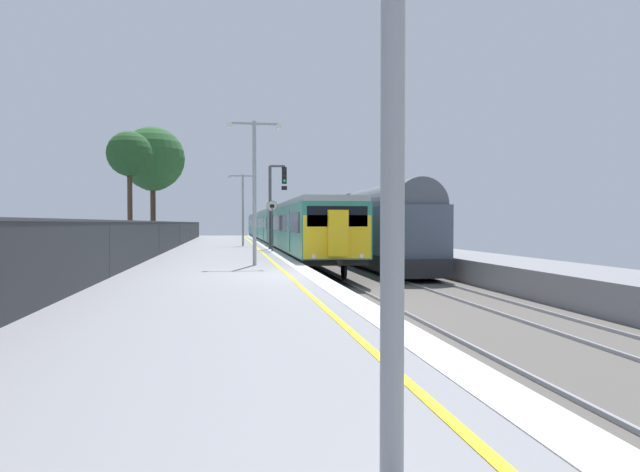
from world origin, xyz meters
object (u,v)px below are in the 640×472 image
Objects in this scene: platform_lamp_mid at (254,180)px; platform_lamp_far at (243,203)px; signal_gantry at (275,197)px; speed_limit_sign at (272,219)px; background_tree_centre at (153,161)px; freight_train_adjacent_track at (336,225)px; background_tree_left at (130,156)px; commuter_train_at_platform at (275,226)px.

platform_lamp_far is (0.00, 18.12, -0.24)m from platform_lamp_mid.
signal_gantry is 3.27m from speed_limit_sign.
background_tree_centre is (-6.50, 22.75, 2.98)m from platform_lamp_mid.
freight_train_adjacent_track is 15.01× the size of speed_limit_sign.
speed_limit_sign is 12.15m from background_tree_left.
background_tree_left is (-7.28, 17.50, 2.75)m from platform_lamp_mid.
platform_lamp_mid is at bearing -67.43° from background_tree_left.
speed_limit_sign is 0.52× the size of platform_lamp_mid.
signal_gantry is 5.41m from platform_lamp_far.
signal_gantry reaches higher than commuter_train_at_platform.
freight_train_adjacent_track is 8.59× the size of platform_lamp_far.
platform_lamp_mid is at bearing -97.88° from speed_limit_sign.
platform_lamp_mid reaches higher than commuter_train_at_platform.
freight_train_adjacent_track is at bearing 59.88° from signal_gantry.
commuter_train_at_platform is 12.68× the size of platform_lamp_far.
background_tree_left reaches higher than freight_train_adjacent_track.
background_tree_left is at bearing -161.18° from freight_train_adjacent_track.
freight_train_adjacent_track is 7.85× the size of platform_lamp_mid.
commuter_train_at_platform is 21.16m from speed_limit_sign.
platform_lamp_mid is at bearing -74.07° from background_tree_centre.
speed_limit_sign is 10.25m from platform_lamp_mid.
commuter_train_at_platform is 7.08× the size of background_tree_centre.
freight_train_adjacent_track is 4.80× the size of background_tree_centre.
signal_gantry reaches higher than platform_lamp_far.
signal_gantry is 0.94× the size of platform_lamp_mid.
background_tree_centre is at bearing 105.93° from platform_lamp_mid.
signal_gantry is 1.80× the size of speed_limit_sign.
speed_limit_sign is at bearing -97.19° from signal_gantry.
platform_lamp_far reaches higher than commuter_train_at_platform.
signal_gantry is at bearing -94.65° from commuter_train_at_platform.
background_tree_left reaches higher than signal_gantry.
background_tree_centre is at bearing 121.85° from speed_limit_sign.
freight_train_adjacent_track is at bearing -1.27° from background_tree_centre.
commuter_train_at_platform is 17.83m from background_tree_left.
platform_lamp_mid is at bearing -97.72° from signal_gantry.
freight_train_adjacent_track is at bearing 30.91° from platform_lamp_far.
background_tree_left reaches higher than platform_lamp_mid.
commuter_train_at_platform is 22.14× the size of speed_limit_sign.
platform_lamp_mid reaches higher than speed_limit_sign.
platform_lamp_mid is (-3.24, -31.13, 1.89)m from commuter_train_at_platform.
commuter_train_at_platform is 9.56m from freight_train_adjacent_track.
platform_lamp_mid is at bearing -90.00° from platform_lamp_far.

